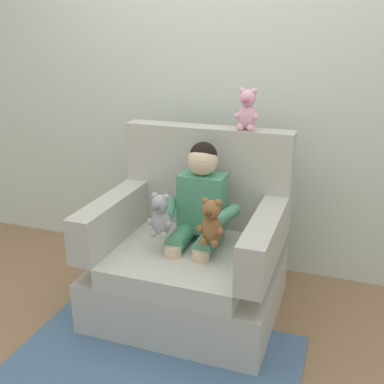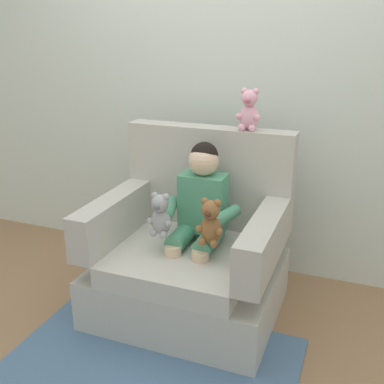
{
  "view_description": "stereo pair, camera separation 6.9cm",
  "coord_description": "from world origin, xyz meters",
  "px_view_note": "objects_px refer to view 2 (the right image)",
  "views": [
    {
      "loc": [
        0.81,
        -2.21,
        1.6
      ],
      "look_at": [
        0.04,
        -0.05,
        0.78
      ],
      "focal_mm": 42.88,
      "sensor_mm": 36.0,
      "label": 1
    },
    {
      "loc": [
        0.88,
        -2.18,
        1.6
      ],
      "look_at": [
        0.04,
        -0.05,
        0.78
      ],
      "focal_mm": 42.88,
      "sensor_mm": 36.0,
      "label": 2
    }
  ],
  "objects_px": {
    "plush_brown": "(211,223)",
    "armchair": "(191,257)",
    "seated_child": "(199,209)",
    "plush_pink_on_backrest": "(249,111)",
    "plush_grey": "(161,216)"
  },
  "relations": [
    {
      "from": "plush_brown",
      "to": "armchair",
      "type": "bearing_deg",
      "value": 113.99
    },
    {
      "from": "armchair",
      "to": "seated_child",
      "type": "xyz_separation_m",
      "value": [
        0.04,
        0.01,
        0.3
      ]
    },
    {
      "from": "seated_child",
      "to": "plush_brown",
      "type": "xyz_separation_m",
      "value": [
        0.13,
        -0.19,
        0.01
      ]
    },
    {
      "from": "armchair",
      "to": "plush_brown",
      "type": "height_order",
      "value": "armchair"
    },
    {
      "from": "seated_child",
      "to": "plush_pink_on_backrest",
      "type": "distance_m",
      "value": 0.62
    },
    {
      "from": "plush_grey",
      "to": "plush_pink_on_backrest",
      "type": "height_order",
      "value": "plush_pink_on_backrest"
    },
    {
      "from": "seated_child",
      "to": "plush_brown",
      "type": "distance_m",
      "value": 0.23
    },
    {
      "from": "armchair",
      "to": "plush_pink_on_backrest",
      "type": "bearing_deg",
      "value": 51.8
    },
    {
      "from": "seated_child",
      "to": "plush_grey",
      "type": "distance_m",
      "value": 0.24
    },
    {
      "from": "seated_child",
      "to": "plush_brown",
      "type": "bearing_deg",
      "value": -56.64
    },
    {
      "from": "plush_brown",
      "to": "plush_pink_on_backrest",
      "type": "height_order",
      "value": "plush_pink_on_backrest"
    },
    {
      "from": "seated_child",
      "to": "plush_grey",
      "type": "height_order",
      "value": "seated_child"
    },
    {
      "from": "plush_grey",
      "to": "armchair",
      "type": "bearing_deg",
      "value": 40.51
    },
    {
      "from": "armchair",
      "to": "seated_child",
      "type": "relative_size",
      "value": 1.27
    },
    {
      "from": "seated_child",
      "to": "plush_pink_on_backrest",
      "type": "xyz_separation_m",
      "value": [
        0.19,
        0.29,
        0.52
      ]
    }
  ]
}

